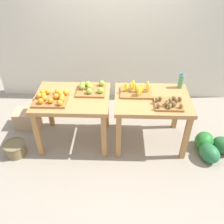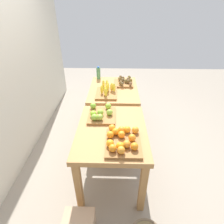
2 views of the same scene
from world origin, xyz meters
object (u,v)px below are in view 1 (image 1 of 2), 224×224
Objects in this scene: apple_bin at (91,89)px; kiwi_bin at (169,103)px; display_table_right at (152,105)px; display_table_left at (73,103)px; orange_bin at (52,98)px; watermelon_pile at (212,146)px; wicker_basket at (15,148)px; cardboard_produce_box at (28,118)px; water_bottle at (181,81)px; banana_crate at (137,91)px.

apple_bin reaches higher than kiwi_bin.
display_table_right is at bearing -9.24° from apple_bin.
display_table_left is 0.32m from orange_bin.
display_table_left is 1.33m from kiwi_bin.
orange_bin is at bearing 176.94° from watermelon_pile.
wicker_basket is at bearing -158.11° from orange_bin.
cardboard_produce_box is at bearing 171.28° from display_table_right.
apple_bin is at bearing -8.30° from cardboard_produce_box.
water_bottle reaches higher than display_table_right.
cardboard_produce_box is (-2.85, 0.54, 0.02)m from watermelon_pile.
cardboard_produce_box is at bearing 173.55° from banana_crate.
apple_bin is 1.10m from kiwi_bin.
watermelon_pile is 1.63× the size of cardboard_produce_box.
apple_bin is at bearing 167.96° from watermelon_pile.
kiwi_bin reaches higher than display_table_left.
kiwi_bin is at bearing -16.91° from apple_bin.
orange_bin is (-1.37, -0.11, 0.16)m from display_table_right.
cardboard_produce_box is at bearing 90.25° from wicker_basket.
display_table_right is (1.12, 0.00, 0.00)m from display_table_left.
wicker_basket is at bearing -157.24° from display_table_left.
watermelon_pile is 2.07× the size of wicker_basket.
wicker_basket is 0.65m from cardboard_produce_box.
display_table_left is 4.47× the size of water_bottle.
apple_bin is 1.30m from water_bottle.
kiwi_bin is 2.30m from cardboard_produce_box.
wicker_basket is (-0.83, -0.35, -0.57)m from display_table_left.
display_table_left is at bearing -173.47° from banana_crate.
wicker_basket is (-2.85, -0.11, -0.02)m from watermelon_pile.
banana_crate is at bearing -163.89° from water_bottle.
wicker_basket is at bearing -155.67° from apple_bin.
banana_crate is at bearing 154.48° from display_table_right.
water_bottle is at bearing 12.66° from orange_bin.
cardboard_produce_box is (-2.38, 0.01, -0.75)m from water_bottle.
display_table_right is 4.47× the size of water_bottle.
banana_crate reaches higher than watermelon_pile.
display_table_left is 2.27× the size of orange_bin.
kiwi_bin is 2.27m from wicker_basket.
kiwi_bin is at bearing -43.74° from display_table_right.
orange_bin is at bearing -35.06° from cardboard_produce_box.
display_table_left is at bearing 180.00° from display_table_right.
water_bottle is (1.54, 0.29, 0.23)m from display_table_left.
apple_bin is at bearing 170.76° from display_table_right.
banana_crate reaches higher than display_table_left.
orange_bin is at bearing -175.23° from display_table_right.
display_table_left is at bearing -169.42° from water_bottle.
display_table_left is 1.12m from display_table_right.
banana_crate is at bearing 14.62° from wicker_basket.
cardboard_produce_box is at bearing 171.70° from apple_bin.
orange_bin is 1.14× the size of cardboard_produce_box.
apple_bin is at bearing 29.25° from display_table_left.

